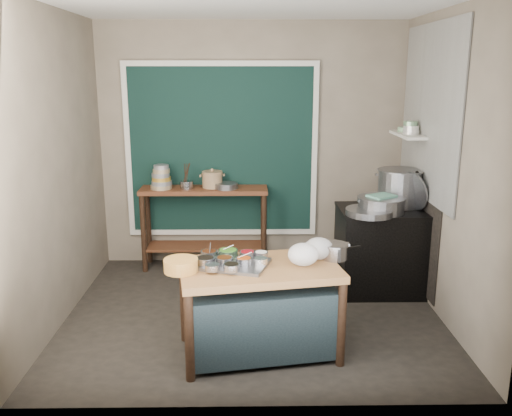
{
  "coord_description": "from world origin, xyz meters",
  "views": [
    {
      "loc": [
        -0.05,
        -4.78,
        2.24
      ],
      "look_at": [
        0.03,
        0.25,
        0.97
      ],
      "focal_mm": 38.0,
      "sensor_mm": 36.0,
      "label": 1
    }
  ],
  "objects_px": {
    "condiment_tray": "(232,264)",
    "stove_block": "(382,251)",
    "steamer": "(381,205)",
    "prep_table": "(259,310)",
    "back_counter": "(205,228)",
    "ceramic_crock": "(212,180)",
    "yellow_basin": "(181,265)",
    "stock_pot": "(400,188)",
    "utensil_cup": "(187,185)",
    "saucepan": "(334,251)"
  },
  "relations": [
    {
      "from": "prep_table",
      "to": "back_counter",
      "type": "xyz_separation_m",
      "value": [
        -0.59,
        2.03,
        0.1
      ]
    },
    {
      "from": "prep_table",
      "to": "condiment_tray",
      "type": "height_order",
      "value": "condiment_tray"
    },
    {
      "from": "utensil_cup",
      "to": "ceramic_crock",
      "type": "bearing_deg",
      "value": 13.4
    },
    {
      "from": "condiment_tray",
      "to": "steamer",
      "type": "distance_m",
      "value": 1.86
    },
    {
      "from": "prep_table",
      "to": "back_counter",
      "type": "relative_size",
      "value": 0.86
    },
    {
      "from": "stove_block",
      "to": "ceramic_crock",
      "type": "xyz_separation_m",
      "value": [
        -1.8,
        0.75,
        0.61
      ]
    },
    {
      "from": "prep_table",
      "to": "stock_pot",
      "type": "height_order",
      "value": "stock_pot"
    },
    {
      "from": "prep_table",
      "to": "back_counter",
      "type": "height_order",
      "value": "back_counter"
    },
    {
      "from": "prep_table",
      "to": "condiment_tray",
      "type": "bearing_deg",
      "value": 165.41
    },
    {
      "from": "saucepan",
      "to": "yellow_basin",
      "type": "bearing_deg",
      "value": 172.54
    },
    {
      "from": "back_counter",
      "to": "stove_block",
      "type": "bearing_deg",
      "value": -21.02
    },
    {
      "from": "stock_pot",
      "to": "ceramic_crock",
      "type": "bearing_deg",
      "value": 162.81
    },
    {
      "from": "back_counter",
      "to": "saucepan",
      "type": "height_order",
      "value": "back_counter"
    },
    {
      "from": "yellow_basin",
      "to": "ceramic_crock",
      "type": "distance_m",
      "value": 2.18
    },
    {
      "from": "utensil_cup",
      "to": "steamer",
      "type": "bearing_deg",
      "value": -22.19
    },
    {
      "from": "condiment_tray",
      "to": "stove_block",
      "type": "bearing_deg",
      "value": 40.1
    },
    {
      "from": "stove_block",
      "to": "condiment_tray",
      "type": "height_order",
      "value": "stove_block"
    },
    {
      "from": "condiment_tray",
      "to": "utensil_cup",
      "type": "bearing_deg",
      "value": 106.08
    },
    {
      "from": "back_counter",
      "to": "stock_pot",
      "type": "relative_size",
      "value": 2.97
    },
    {
      "from": "yellow_basin",
      "to": "stock_pot",
      "type": "distance_m",
      "value": 2.62
    },
    {
      "from": "prep_table",
      "to": "steamer",
      "type": "relative_size",
      "value": 2.56
    },
    {
      "from": "condiment_tray",
      "to": "back_counter",
      "type": "bearing_deg",
      "value": 100.62
    },
    {
      "from": "yellow_basin",
      "to": "ceramic_crock",
      "type": "xyz_separation_m",
      "value": [
        0.11,
        2.16,
        0.23
      ]
    },
    {
      "from": "prep_table",
      "to": "yellow_basin",
      "type": "height_order",
      "value": "yellow_basin"
    },
    {
      "from": "stove_block",
      "to": "stock_pot",
      "type": "height_order",
      "value": "stock_pot"
    },
    {
      "from": "condiment_tray",
      "to": "ceramic_crock",
      "type": "distance_m",
      "value": 2.07
    },
    {
      "from": "ceramic_crock",
      "to": "stock_pot",
      "type": "bearing_deg",
      "value": -17.19
    },
    {
      "from": "prep_table",
      "to": "utensil_cup",
      "type": "xyz_separation_m",
      "value": [
        -0.78,
        1.98,
        0.62
      ]
    },
    {
      "from": "prep_table",
      "to": "yellow_basin",
      "type": "distance_m",
      "value": 0.75
    },
    {
      "from": "stove_block",
      "to": "condiment_tray",
      "type": "relative_size",
      "value": 1.64
    },
    {
      "from": "utensil_cup",
      "to": "condiment_tray",
      "type": "bearing_deg",
      "value": -73.92
    },
    {
      "from": "yellow_basin",
      "to": "ceramic_crock",
      "type": "bearing_deg",
      "value": 87.12
    },
    {
      "from": "utensil_cup",
      "to": "ceramic_crock",
      "type": "xyz_separation_m",
      "value": [
        0.29,
        0.07,
        0.04
      ]
    },
    {
      "from": "yellow_basin",
      "to": "steamer",
      "type": "xyz_separation_m",
      "value": [
        1.84,
        1.27,
        0.16
      ]
    },
    {
      "from": "prep_table",
      "to": "utensil_cup",
      "type": "distance_m",
      "value": 2.22
    },
    {
      "from": "condiment_tray",
      "to": "steamer",
      "type": "xyz_separation_m",
      "value": [
        1.45,
        1.14,
        0.2
      ]
    },
    {
      "from": "steamer",
      "to": "prep_table",
      "type": "bearing_deg",
      "value": -136.78
    },
    {
      "from": "saucepan",
      "to": "steamer",
      "type": "relative_size",
      "value": 0.48
    },
    {
      "from": "stove_block",
      "to": "stock_pot",
      "type": "distance_m",
      "value": 0.69
    },
    {
      "from": "back_counter",
      "to": "yellow_basin",
      "type": "xyz_separation_m",
      "value": [
        -0.01,
        -2.14,
        0.33
      ]
    },
    {
      "from": "back_counter",
      "to": "utensil_cup",
      "type": "height_order",
      "value": "utensil_cup"
    },
    {
      "from": "ceramic_crock",
      "to": "stock_pot",
      "type": "height_order",
      "value": "stock_pot"
    },
    {
      "from": "stock_pot",
      "to": "steamer",
      "type": "xyz_separation_m",
      "value": [
        -0.25,
        -0.28,
        -0.11
      ]
    },
    {
      "from": "utensil_cup",
      "to": "stove_block",
      "type": "bearing_deg",
      "value": -18.14
    },
    {
      "from": "stock_pot",
      "to": "saucepan",
      "type": "bearing_deg",
      "value": -124.5
    },
    {
      "from": "prep_table",
      "to": "yellow_basin",
      "type": "relative_size",
      "value": 4.75
    },
    {
      "from": "yellow_basin",
      "to": "back_counter",
      "type": "bearing_deg",
      "value": 89.68
    },
    {
      "from": "condiment_tray",
      "to": "saucepan",
      "type": "relative_size",
      "value": 2.34
    },
    {
      "from": "saucepan",
      "to": "back_counter",
      "type": "bearing_deg",
      "value": 102.65
    },
    {
      "from": "utensil_cup",
      "to": "stock_pot",
      "type": "relative_size",
      "value": 0.31
    }
  ]
}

